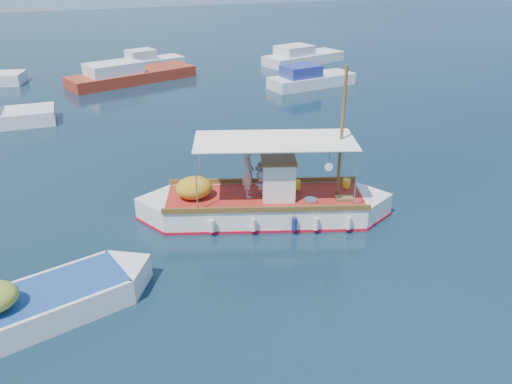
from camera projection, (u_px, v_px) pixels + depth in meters
name	position (u px, v px, depth m)	size (l,w,h in m)	color
ground	(269.00, 224.00, 17.98)	(160.00, 160.00, 0.00)	black
fishing_caique	(263.00, 205.00, 18.22)	(8.90, 4.66, 5.74)	white
dinghy	(28.00, 311.00, 13.08)	(6.71, 3.18, 1.69)	white
bg_boat_n	(129.00, 76.00, 37.27)	(9.92, 5.58, 1.80)	#9F2E1A
bg_boat_ne	(309.00, 80.00, 36.10)	(6.65, 3.08, 1.80)	silver
bg_boat_e	(302.00, 58.00, 43.69)	(7.84, 4.45, 1.80)	silver
bg_boat_far_n	(149.00, 62.00, 41.75)	(5.81, 3.41, 1.80)	silver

